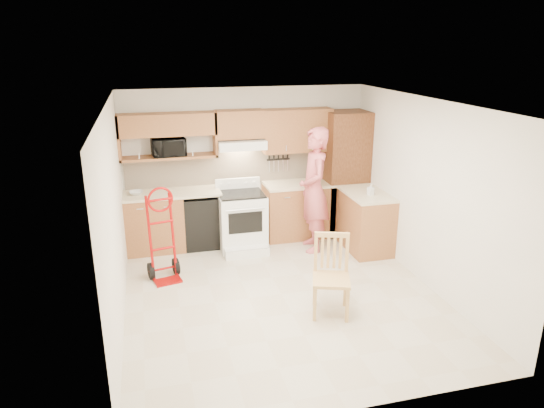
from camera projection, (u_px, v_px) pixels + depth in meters
name	position (u px, v px, depth m)	size (l,w,h in m)	color
floor	(281.00, 295.00, 6.55)	(4.00, 4.50, 0.02)	beige
ceiling	(283.00, 102.00, 5.77)	(4.00, 4.50, 0.02)	white
wall_back	(246.00, 163.00, 8.24)	(4.00, 0.02, 2.50)	white
wall_front	(355.00, 288.00, 4.08)	(4.00, 0.02, 2.50)	white
wall_left	(114.00, 218.00, 5.68)	(0.02, 4.50, 2.50)	white
wall_right	(426.00, 193.00, 6.63)	(0.02, 4.50, 2.50)	white
backsplash	(246.00, 167.00, 8.23)	(3.92, 0.03, 0.55)	beige
lower_cab_left	(155.00, 223.00, 7.84)	(0.90, 0.60, 0.90)	#9B5F38
dishwasher	(202.00, 220.00, 8.02)	(0.60, 0.60, 0.85)	black
lower_cab_right	(298.00, 211.00, 8.40)	(1.14, 0.60, 0.90)	#9B5F38
countertop_left	(172.00, 193.00, 7.76)	(1.50, 0.63, 0.04)	beige
countertop_right	(299.00, 184.00, 8.25)	(1.14, 0.63, 0.04)	beige
cab_return_right	(365.00, 222.00, 7.87)	(0.60, 1.00, 0.90)	#9B5F38
countertop_return	(367.00, 194.00, 7.72)	(0.63, 1.00, 0.04)	beige
pantry_tall	(345.00, 173.00, 8.41)	(0.70, 0.60, 2.10)	brown
upper_cab_left	(167.00, 124.00, 7.55)	(1.50, 0.33, 0.34)	#9B5F38
upper_shelf_mw	(169.00, 157.00, 7.71)	(1.50, 0.33, 0.04)	#9B5F38
upper_cab_center	(240.00, 124.00, 7.83)	(0.76, 0.33, 0.44)	#9B5F38
upper_cab_right	(297.00, 130.00, 8.10)	(1.14, 0.33, 0.70)	#9B5F38
range_hood	(241.00, 144.00, 7.87)	(0.76, 0.46, 0.14)	white
knife_strip	(278.00, 163.00, 8.32)	(0.40, 0.05, 0.29)	black
microwave	(168.00, 147.00, 7.66)	(0.50, 0.34, 0.28)	black
range	(242.00, 217.00, 7.84)	(0.73, 0.97, 1.08)	white
person	(314.00, 190.00, 7.70)	(0.72, 0.47, 1.97)	#C4565C
hand_truck	(163.00, 239.00, 6.78)	(0.48, 0.44, 1.22)	#9C0808
dining_chair	(331.00, 277.00, 5.95)	(0.44, 0.48, 0.99)	tan
soap_bottle	(371.00, 189.00, 7.57)	(0.08, 0.08, 0.18)	white
bowl	(136.00, 193.00, 7.62)	(0.21, 0.21, 0.05)	white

